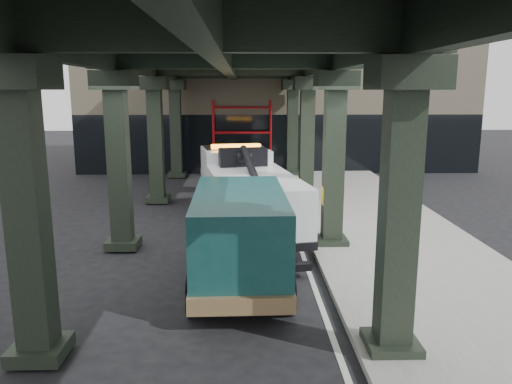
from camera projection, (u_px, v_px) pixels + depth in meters
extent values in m
plane|color=black|center=(241.00, 273.00, 12.50)|extent=(90.00, 90.00, 0.00)
cube|color=gray|center=(396.00, 244.00, 14.55)|extent=(5.00, 40.00, 0.15)
cube|color=silver|center=(300.00, 247.00, 14.50)|extent=(0.12, 38.00, 0.01)
cube|color=black|center=(399.00, 215.00, 8.14)|extent=(0.55, 0.55, 5.00)
cube|color=black|center=(407.00, 73.00, 7.69)|extent=(1.10, 1.10, 0.50)
cube|color=black|center=(391.00, 345.00, 8.61)|extent=(0.90, 0.90, 0.24)
cube|color=black|center=(333.00, 162.00, 14.02)|extent=(0.55, 0.55, 5.00)
cube|color=black|center=(336.00, 80.00, 13.56)|extent=(1.10, 1.10, 0.50)
cube|color=black|center=(331.00, 241.00, 14.48)|extent=(0.90, 0.90, 0.24)
cube|color=black|center=(307.00, 141.00, 19.89)|extent=(0.55, 0.55, 5.00)
cube|color=black|center=(308.00, 83.00, 19.44)|extent=(1.10, 1.10, 0.50)
cube|color=black|center=(306.00, 198.00, 20.36)|extent=(0.90, 0.90, 0.24)
cube|color=black|center=(292.00, 129.00, 25.77)|extent=(0.55, 0.55, 5.00)
cube|color=black|center=(293.00, 85.00, 25.32)|extent=(1.10, 1.10, 0.50)
cube|color=black|center=(292.00, 173.00, 26.23)|extent=(0.90, 0.90, 0.24)
cube|color=black|center=(28.00, 217.00, 7.99)|extent=(0.55, 0.55, 5.00)
cube|color=black|center=(14.00, 73.00, 7.54)|extent=(1.10, 1.10, 0.50)
cube|color=black|center=(40.00, 349.00, 8.46)|extent=(0.90, 0.90, 0.24)
cube|color=black|center=(119.00, 163.00, 13.87)|extent=(0.55, 0.55, 5.00)
cube|color=black|center=(114.00, 80.00, 13.42)|extent=(1.10, 1.10, 0.50)
cube|color=black|center=(123.00, 243.00, 14.33)|extent=(0.90, 0.90, 0.24)
cube|color=black|center=(156.00, 141.00, 19.74)|extent=(0.55, 0.55, 5.00)
cube|color=black|center=(154.00, 83.00, 19.29)|extent=(1.10, 1.10, 0.50)
cube|color=black|center=(158.00, 198.00, 20.21)|extent=(0.90, 0.90, 0.24)
cube|color=black|center=(176.00, 129.00, 25.62)|extent=(0.55, 0.55, 5.00)
cube|color=black|center=(174.00, 85.00, 25.17)|extent=(1.10, 1.10, 0.50)
cube|color=black|center=(177.00, 174.00, 26.09)|extent=(0.90, 0.90, 0.24)
cube|color=black|center=(337.00, 50.00, 13.40)|extent=(0.35, 32.00, 1.10)
cube|color=black|center=(113.00, 50.00, 13.25)|extent=(0.35, 32.00, 1.10)
cube|color=black|center=(225.00, 50.00, 13.33)|extent=(0.35, 32.00, 1.10)
cube|color=black|center=(225.00, 22.00, 13.19)|extent=(7.40, 32.00, 0.30)
cube|color=#C6B793|center=(274.00, 98.00, 31.33)|extent=(22.00, 10.00, 8.00)
cylinder|color=#B80E14|center=(214.00, 137.00, 26.65)|extent=(0.08, 0.08, 4.00)
cylinder|color=#B80E14|center=(213.00, 139.00, 25.86)|extent=(0.08, 0.08, 4.00)
cylinder|color=#B80E14|center=(270.00, 137.00, 26.72)|extent=(0.08, 0.08, 4.00)
cylinder|color=#B80E14|center=(271.00, 139.00, 25.94)|extent=(0.08, 0.08, 4.00)
cylinder|color=#B80E14|center=(242.00, 156.00, 26.89)|extent=(3.00, 0.08, 0.08)
cylinder|color=#B80E14|center=(242.00, 132.00, 26.62)|extent=(3.00, 0.08, 0.08)
cylinder|color=#B80E14|center=(242.00, 107.00, 26.36)|extent=(3.00, 0.08, 0.08)
cube|color=black|center=(248.00, 210.00, 16.07)|extent=(2.22, 7.43, 0.25)
cube|color=white|center=(235.00, 172.00, 18.31)|extent=(2.68, 2.72, 1.77)
cube|color=white|center=(231.00, 181.00, 19.40)|extent=(2.39, 1.07, 0.88)
cube|color=black|center=(234.00, 158.00, 18.45)|extent=(2.35, 1.63, 0.84)
cube|color=white|center=(254.00, 198.00, 14.85)|extent=(3.16, 5.24, 1.38)
cube|color=orange|center=(236.00, 146.00, 17.92)|extent=(1.79, 0.57, 0.16)
cube|color=black|center=(243.00, 157.00, 16.54)|extent=(1.65, 0.85, 0.59)
cylinder|color=black|center=(253.00, 173.00, 14.89)|extent=(0.81, 3.43, 1.32)
cube|color=black|center=(273.00, 257.00, 12.64)|extent=(0.52, 1.41, 0.18)
cube|color=black|center=(280.00, 268.00, 11.99)|extent=(1.59, 0.51, 0.18)
cylinder|color=black|center=(206.00, 198.00, 18.58)|extent=(0.52, 1.12, 1.08)
cylinder|color=silver|center=(206.00, 198.00, 18.58)|extent=(0.48, 0.65, 0.59)
cylinder|color=black|center=(262.00, 196.00, 18.99)|extent=(0.52, 1.12, 1.08)
cylinder|color=silver|center=(262.00, 196.00, 18.99)|extent=(0.48, 0.65, 0.59)
cylinder|color=black|center=(216.00, 220.00, 15.47)|extent=(0.52, 1.12, 1.08)
cylinder|color=silver|center=(216.00, 220.00, 15.47)|extent=(0.48, 0.65, 0.59)
cylinder|color=black|center=(283.00, 217.00, 15.88)|extent=(0.52, 1.12, 1.08)
cylinder|color=silver|center=(283.00, 217.00, 15.88)|extent=(0.48, 0.65, 0.59)
cylinder|color=black|center=(221.00, 231.00, 14.24)|extent=(0.52, 1.12, 1.08)
cylinder|color=silver|center=(221.00, 231.00, 14.24)|extent=(0.48, 0.65, 0.59)
cylinder|color=black|center=(294.00, 227.00, 14.65)|extent=(0.52, 1.12, 1.08)
cylinder|color=silver|center=(294.00, 227.00, 14.65)|extent=(0.48, 0.65, 0.59)
cube|color=#134545|center=(239.00, 220.00, 14.03)|extent=(1.99, 1.10, 0.87)
cube|color=#134545|center=(240.00, 233.00, 11.37)|extent=(2.11, 4.37, 1.88)
cube|color=olive|center=(240.00, 259.00, 11.90)|extent=(2.17, 5.43, 0.34)
cube|color=black|center=(238.00, 196.00, 13.50)|extent=(1.88, 0.45, 0.80)
cube|color=black|center=(239.00, 209.00, 11.55)|extent=(2.12, 3.50, 0.53)
cube|color=silver|center=(238.00, 228.00, 14.61)|extent=(1.93, 0.15, 0.29)
cylinder|color=black|center=(205.00, 238.00, 14.05)|extent=(0.29, 0.81, 0.81)
cylinder|color=silver|center=(205.00, 238.00, 14.05)|extent=(0.32, 0.45, 0.44)
cylinder|color=black|center=(273.00, 237.00, 14.13)|extent=(0.29, 0.81, 0.81)
cylinder|color=silver|center=(273.00, 237.00, 14.13)|extent=(0.32, 0.45, 0.44)
cylinder|color=black|center=(194.00, 296.00, 10.09)|extent=(0.29, 0.81, 0.81)
cylinder|color=silver|center=(194.00, 296.00, 10.09)|extent=(0.32, 0.45, 0.44)
cylinder|color=black|center=(288.00, 294.00, 10.18)|extent=(0.29, 0.81, 0.81)
cylinder|color=silver|center=(288.00, 294.00, 10.18)|extent=(0.32, 0.45, 0.44)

